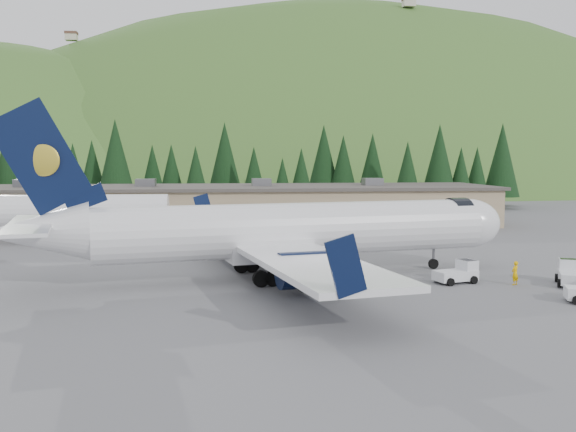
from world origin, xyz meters
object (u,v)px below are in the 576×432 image
at_px(airliner, 282,232).
at_px(baggage_tug_c, 571,274).
at_px(baggage_tug_a, 459,273).
at_px(second_airliner, 32,211).
at_px(ramp_worker, 515,273).
at_px(terminal_building, 223,205).

distance_m(airliner, baggage_tug_c, 20.44).
bearing_deg(baggage_tug_a, airliner, 148.84).
relative_size(airliner, second_airliner, 1.38).
xyz_separation_m(baggage_tug_a, baggage_tug_c, (7.51, -1.55, 0.05)).
bearing_deg(airliner, baggage_tug_c, -25.13).
height_order(baggage_tug_a, ramp_worker, ramp_worker).
relative_size(baggage_tug_a, terminal_building, 0.05).
relative_size(airliner, terminal_building, 0.54).
relative_size(airliner, ramp_worker, 22.80).
relative_size(baggage_tug_a, baggage_tug_c, 0.92).
distance_m(baggage_tug_c, terminal_building, 49.07).
bearing_deg(terminal_building, airliner, -84.15).
relative_size(terminal_building, ramp_worker, 42.56).
bearing_deg(second_airliner, ramp_worker, -33.95).
distance_m(baggage_tug_a, terminal_building, 44.48).
distance_m(airliner, second_airliner, 32.59).
relative_size(baggage_tug_c, ramp_worker, 2.12).
bearing_deg(airliner, terminal_building, 84.26).
relative_size(second_airliner, terminal_building, 0.39).
bearing_deg(baggage_tug_c, terminal_building, 53.24).
bearing_deg(airliner, second_airliner, 125.41).
height_order(second_airliner, baggage_tug_a, second_airliner).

